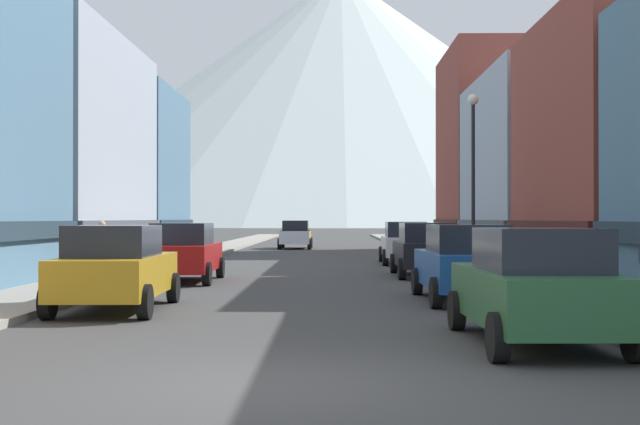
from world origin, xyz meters
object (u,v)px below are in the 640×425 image
object	(u,v)px
trash_bin_right	(585,276)
car_right_2	(425,249)
potted_plant_1	(529,263)
car_driving_0	(296,234)
streetlamp_right	(473,156)
car_left_0	(116,268)
pedestrian_0	(102,251)
car_right_0	(536,286)
potted_plant_0	(546,264)
car_left_1	(184,252)
car_right_1	(466,263)
car_driving_1	(296,234)
car_right_3	(405,243)

from	to	relation	value
trash_bin_right	car_right_2	bearing A→B (deg)	105.69
car_right_2	potted_plant_1	distance (m)	3.36
car_driving_0	potted_plant_1	world-z (taller)	car_driving_0
streetlamp_right	car_left_0	bearing A→B (deg)	-131.54
car_driving_0	pedestrian_0	distance (m)	28.59
streetlamp_right	pedestrian_0	bearing A→B (deg)	-168.21
car_right_0	pedestrian_0	bearing A→B (deg)	128.65
car_right_0	car_right_2	xyz separation A→B (m)	(-0.00, 15.16, 0.00)
car_left_0	potted_plant_0	size ratio (longest dim) A/B	5.26
trash_bin_right	potted_plant_0	distance (m)	6.00
car_left_1	car_right_1	distance (m)	9.67
car_driving_1	trash_bin_right	distance (m)	35.87
car_right_3	car_left_0	bearing A→B (deg)	-112.63
car_right_2	potted_plant_0	xyz separation A→B (m)	(3.20, -3.11, -0.32)
car_right_0	car_driving_0	size ratio (longest dim) A/B	1.01
trash_bin_right	streetlamp_right	xyz separation A→B (m)	(-1.00, 8.91, 3.34)
car_right_0	car_right_2	world-z (taller)	same
car_right_0	car_right_2	distance (m)	15.16
potted_plant_1	pedestrian_0	size ratio (longest dim) A/B	0.43
car_right_3	potted_plant_0	world-z (taller)	car_right_3
car_right_1	car_driving_1	world-z (taller)	same
car_driving_0	potted_plant_1	size ratio (longest dim) A/B	6.06
potted_plant_1	trash_bin_right	bearing A→B (deg)	-94.57
car_right_3	car_driving_0	distance (m)	18.69
car_left_0	potted_plant_1	distance (m)	14.42
car_left_1	potted_plant_0	bearing A→B (deg)	-3.54
potted_plant_0	pedestrian_0	bearing A→B (deg)	177.77
potted_plant_0	car_right_1	bearing A→B (deg)	-121.08
car_right_0	car_driving_0	bearing A→B (deg)	97.55
streetlamp_right	car_right_2	bearing A→B (deg)	173.72
trash_bin_right	car_left_0	bearing A→B (deg)	-172.04
car_left_1	car_right_0	size ratio (longest dim) A/B	1.00
car_right_2	car_driving_0	xyz separation A→B (m)	(-5.40, 25.62, 0.00)
car_right_1	trash_bin_right	distance (m)	2.65
pedestrian_0	car_right_1	bearing A→B (deg)	-30.09
car_right_2	car_left_1	bearing A→B (deg)	-162.21
car_right_3	car_driving_0	bearing A→B (deg)	106.79
car_left_0	car_driving_0	distance (m)	36.18
potted_plant_1	pedestrian_0	distance (m)	13.36
car_right_3	car_driving_1	bearing A→B (deg)	106.55
trash_bin_right	potted_plant_1	world-z (taller)	trash_bin_right
potted_plant_0	trash_bin_right	bearing A→B (deg)	-96.22
car_right_2	car_right_3	distance (m)	7.73
car_left_1	car_right_3	xyz separation A→B (m)	(7.60, 10.17, 0.00)
trash_bin_right	car_driving_0	bearing A→B (deg)	102.91
car_right_2	trash_bin_right	distance (m)	9.43
car_left_0	car_driving_0	size ratio (longest dim) A/B	1.01
potted_plant_1	pedestrian_0	world-z (taller)	pedestrian_0
car_left_0	car_right_0	xyz separation A→B (m)	(7.60, -4.66, 0.00)
car_right_1	trash_bin_right	world-z (taller)	car_right_1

